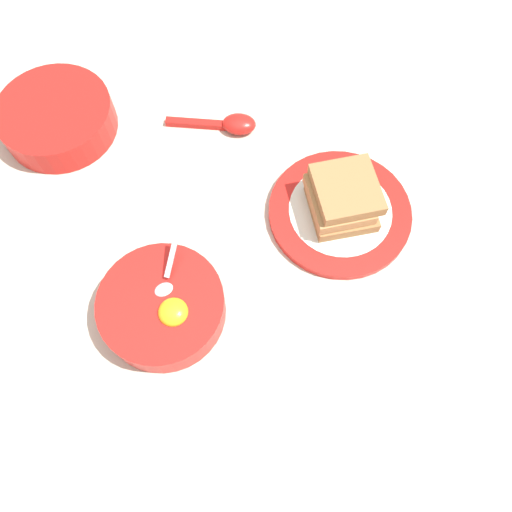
{
  "coord_description": "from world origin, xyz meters",
  "views": [
    {
      "loc": [
        0.05,
        0.4,
        0.69
      ],
      "look_at": [
        -0.08,
        0.13,
        0.02
      ],
      "focal_mm": 35.0,
      "sensor_mm": 36.0,
      "label": 1
    }
  ],
  "objects": [
    {
      "name": "soup_spoon",
      "position": [
        -0.15,
        -0.11,
        0.01
      ],
      "size": [
        0.15,
        0.1,
        0.03
      ],
      "color": "red",
      "rests_on": "ground_plane"
    },
    {
      "name": "toast_sandwich",
      "position": [
        -0.23,
        0.11,
        0.04
      ],
      "size": [
        0.12,
        0.12,
        0.06
      ],
      "color": "#9E7042",
      "rests_on": "toast_plate"
    },
    {
      "name": "ground_plane",
      "position": [
        0.0,
        0.0,
        0.0
      ],
      "size": [
        3.0,
        3.0,
        0.0
      ],
      "primitive_type": "plane",
      "color": "beige"
    },
    {
      "name": "congee_bowl",
      "position": [
        0.11,
        -0.23,
        0.03
      ],
      "size": [
        0.19,
        0.19,
        0.05
      ],
      "color": "red",
      "rests_on": "ground_plane"
    },
    {
      "name": "toast_plate",
      "position": [
        -0.23,
        0.12,
        0.01
      ],
      "size": [
        0.22,
        0.22,
        0.01
      ],
      "color": "red",
      "rests_on": "ground_plane"
    },
    {
      "name": "egg_bowl",
      "position": [
        0.07,
        0.15,
        0.03
      ],
      "size": [
        0.17,
        0.17,
        0.08
      ],
      "color": "red",
      "rests_on": "ground_plane"
    }
  ]
}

